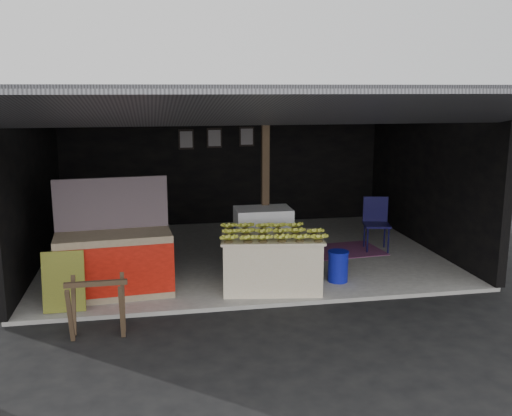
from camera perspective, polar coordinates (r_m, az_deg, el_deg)
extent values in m
plane|color=black|center=(7.99, 1.50, -9.96)|extent=(80.00, 80.00, 0.00)
cube|color=gray|center=(10.31, -1.41, -4.70)|extent=(7.00, 5.00, 0.06)
cube|color=black|center=(12.44, -3.29, 5.13)|extent=(7.00, 0.15, 2.90)
cube|color=black|center=(10.05, -21.59, 2.69)|extent=(0.15, 5.00, 2.90)
cube|color=black|center=(11.08, 16.76, 3.81)|extent=(0.15, 5.00, 2.90)
cube|color=#232326|center=(9.87, -1.50, 11.82)|extent=(7.20, 5.20, 0.12)
cube|color=#232326|center=(6.50, 3.40, 9.72)|extent=(7.40, 2.47, 0.48)
cube|color=#443222|center=(9.46, 0.92, 2.84)|extent=(0.12, 0.12, 2.85)
cube|color=silver|center=(8.43, 1.57, -5.58)|extent=(1.52, 1.04, 0.77)
cube|color=silver|center=(8.31, 1.59, -2.93)|extent=(1.58, 1.11, 0.04)
cube|color=white|center=(9.36, 0.70, -3.03)|extent=(0.91, 0.61, 1.00)
cube|color=navy|center=(9.06, 1.09, -3.22)|extent=(0.71, 0.02, 0.30)
cube|color=#B21414|center=(9.16, 1.08, -5.34)|extent=(0.45, 0.02, 0.10)
cube|color=#998466|center=(8.40, -13.93, -5.50)|extent=(1.66, 0.83, 0.91)
cube|color=red|center=(8.06, -14.07, -6.26)|extent=(1.61, 0.15, 0.71)
cube|color=white|center=(8.05, -14.08, -6.28)|extent=(0.55, 0.05, 0.18)
cube|color=#1A184A|center=(8.50, -14.10, 0.46)|extent=(1.61, 0.18, 0.75)
cube|color=black|center=(8.00, -18.69, -7.01)|extent=(0.54, 0.16, 0.81)
cube|color=#443222|center=(7.11, -18.10, -10.24)|extent=(0.05, 0.28, 0.72)
cube|color=#443222|center=(7.05, -13.28, -10.13)|extent=(0.05, 0.28, 0.72)
cube|color=#443222|center=(7.43, -17.77, -9.22)|extent=(0.05, 0.28, 0.72)
cube|color=#443222|center=(7.38, -13.17, -9.11)|extent=(0.05, 0.28, 0.72)
cube|color=#443222|center=(7.13, -15.73, -7.28)|extent=(0.74, 0.06, 0.06)
cylinder|color=#0E159A|center=(8.87, 8.20, -5.87)|extent=(0.31, 0.31, 0.45)
cylinder|color=#0C0A37|center=(10.45, 11.09, -3.17)|extent=(0.03, 0.03, 0.48)
cylinder|color=#0C0A37|center=(10.51, 13.10, -3.16)|extent=(0.03, 0.03, 0.48)
cylinder|color=#0C0A37|center=(10.80, 10.78, -2.66)|extent=(0.03, 0.03, 0.48)
cylinder|color=#0C0A37|center=(10.87, 12.73, -2.65)|extent=(0.03, 0.03, 0.48)
cube|color=#0C0A37|center=(10.60, 11.98, -1.67)|extent=(0.54, 0.54, 0.04)
cube|color=#0C0A37|center=(10.74, 11.85, -0.15)|extent=(0.45, 0.14, 0.49)
cube|color=#691754|center=(10.55, 8.38, -4.23)|extent=(1.59, 1.13, 0.01)
cube|color=black|center=(12.22, -7.00, 6.82)|extent=(0.32, 0.03, 0.42)
cube|color=#4C4C59|center=(12.20, -6.99, 6.82)|extent=(0.26, 0.02, 0.34)
cube|color=black|center=(12.27, -4.18, 7.00)|extent=(0.32, 0.03, 0.42)
cube|color=#4C4C59|center=(12.25, -4.17, 6.99)|extent=(0.26, 0.02, 0.34)
cube|color=black|center=(12.37, -0.94, 7.16)|extent=(0.32, 0.03, 0.42)
cube|color=#4C4C59|center=(12.35, -0.92, 7.15)|extent=(0.26, 0.02, 0.34)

